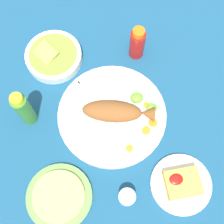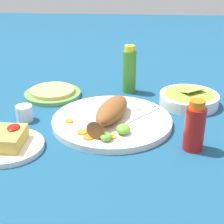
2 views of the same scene
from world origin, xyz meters
name	(u,v)px [view 2 (image 2 of 2)]	position (x,y,z in m)	size (l,w,h in m)	color
ground_plane	(112,124)	(0.00, 0.00, 0.00)	(4.00, 4.00, 0.00)	navy
main_plate	(112,121)	(0.00, 0.00, 0.01)	(0.35, 0.35, 0.02)	white
fried_fish	(110,112)	(-0.01, 0.00, 0.04)	(0.24, 0.12, 0.05)	brown
fork_near	(134,109)	(0.07, -0.06, 0.02)	(0.09, 0.18, 0.00)	silver
fork_far	(142,115)	(0.02, -0.09, 0.02)	(0.15, 0.12, 0.00)	silver
carrot_slice_near	(69,121)	(-0.03, 0.12, 0.02)	(0.02, 0.02, 0.00)	orange
carrot_slice_mid	(88,137)	(-0.12, 0.05, 0.02)	(0.03, 0.03, 0.00)	orange
carrot_slice_far	(82,132)	(-0.10, 0.07, 0.02)	(0.03, 0.03, 0.00)	orange
carrot_slice_extra	(113,137)	(-0.12, -0.01, 0.02)	(0.02, 0.02, 0.00)	orange
lime_wedge_main	(106,137)	(-0.13, 0.01, 0.03)	(0.04, 0.03, 0.02)	#6BB233
lime_wedge_side	(123,129)	(-0.09, -0.04, 0.03)	(0.04, 0.04, 0.02)	#6BB233
hot_sauce_bottle_red	(195,127)	(-0.13, -0.22, 0.06)	(0.05, 0.05, 0.13)	#B21914
hot_sauce_bottle_green	(129,70)	(0.26, -0.04, 0.08)	(0.05, 0.05, 0.17)	#3D8428
salt_cup	(24,114)	(0.01, 0.26, 0.02)	(0.05, 0.05, 0.05)	silver
side_plate_fries	(8,147)	(-0.16, 0.26, 0.01)	(0.18, 0.18, 0.01)	white
fries_pile	(7,138)	(-0.16, 0.25, 0.03)	(0.10, 0.08, 0.04)	gold
guacamole_bowl	(189,99)	(0.16, -0.24, 0.02)	(0.19, 0.19, 0.05)	white
tortilla_plate	(53,94)	(0.20, 0.22, 0.01)	(0.20, 0.20, 0.01)	#6B9E4C
tortilla_stack	(52,91)	(0.20, 0.22, 0.02)	(0.15, 0.15, 0.01)	#E0C666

